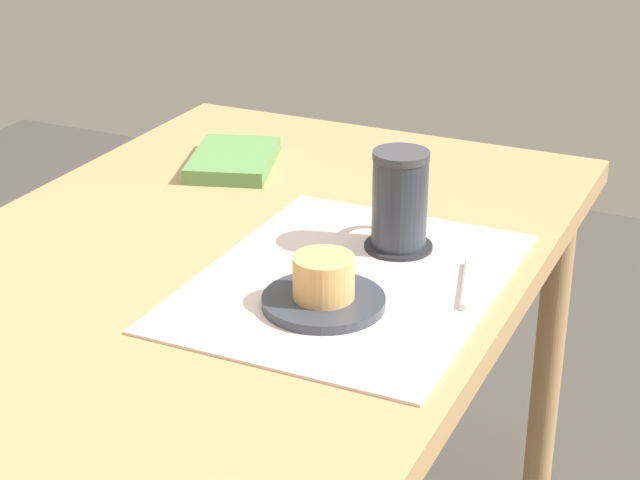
{
  "coord_description": "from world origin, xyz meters",
  "views": [
    {
      "loc": [
        -1.06,
        -0.65,
        1.32
      ],
      "look_at": [
        0.03,
        -0.14,
        0.78
      ],
      "focal_mm": 60.0,
      "sensor_mm": 36.0,
      "label": 1
    }
  ],
  "objects_px": {
    "pastry_plate": "(324,301)",
    "small_book": "(233,160)",
    "pastry": "(324,277)",
    "coffee_mug": "(401,198)",
    "dining_table": "(215,322)"
  },
  "relations": [
    {
      "from": "pastry_plate",
      "to": "pastry",
      "type": "height_order",
      "value": "pastry"
    },
    {
      "from": "coffee_mug",
      "to": "small_book",
      "type": "xyz_separation_m",
      "value": [
        0.19,
        0.35,
        -0.06
      ]
    },
    {
      "from": "pastry_plate",
      "to": "coffee_mug",
      "type": "height_order",
      "value": "coffee_mug"
    },
    {
      "from": "pastry",
      "to": "dining_table",
      "type": "bearing_deg",
      "value": 76.18
    },
    {
      "from": "dining_table",
      "to": "small_book",
      "type": "xyz_separation_m",
      "value": [
        0.34,
        0.16,
        0.09
      ]
    },
    {
      "from": "dining_table",
      "to": "coffee_mug",
      "type": "distance_m",
      "value": 0.29
    },
    {
      "from": "pastry",
      "to": "small_book",
      "type": "relative_size",
      "value": 0.4
    },
    {
      "from": "small_book",
      "to": "coffee_mug",
      "type": "bearing_deg",
      "value": -135.66
    },
    {
      "from": "dining_table",
      "to": "pastry",
      "type": "height_order",
      "value": "pastry"
    },
    {
      "from": "dining_table",
      "to": "pastry",
      "type": "relative_size",
      "value": 17.01
    },
    {
      "from": "pastry_plate",
      "to": "small_book",
      "type": "distance_m",
      "value": 0.51
    },
    {
      "from": "coffee_mug",
      "to": "small_book",
      "type": "distance_m",
      "value": 0.4
    },
    {
      "from": "pastry_plate",
      "to": "coffee_mug",
      "type": "bearing_deg",
      "value": -5.86
    },
    {
      "from": "pastry",
      "to": "coffee_mug",
      "type": "xyz_separation_m",
      "value": [
        0.19,
        -0.02,
        0.03
      ]
    },
    {
      "from": "small_book",
      "to": "pastry",
      "type": "bearing_deg",
      "value": -156.64
    }
  ]
}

